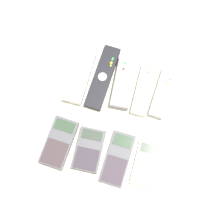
% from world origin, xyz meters
% --- Properties ---
extents(ground_plane, '(3.00, 3.00, 0.00)m').
position_xyz_m(ground_plane, '(0.00, 0.00, 0.00)').
color(ground_plane, beige).
extents(remote_0, '(0.06, 0.19, 0.03)m').
position_xyz_m(remote_0, '(-0.13, 0.12, 0.01)').
color(remote_0, white).
rests_on(remote_0, ground_plane).
extents(remote_1, '(0.06, 0.21, 0.02)m').
position_xyz_m(remote_1, '(-0.06, 0.13, 0.01)').
color(remote_1, black).
rests_on(remote_1, ground_plane).
extents(remote_2, '(0.07, 0.17, 0.03)m').
position_xyz_m(remote_2, '(0.01, 0.13, 0.01)').
color(remote_2, gray).
rests_on(remote_2, ground_plane).
extents(remote_3, '(0.05, 0.16, 0.02)m').
position_xyz_m(remote_3, '(0.08, 0.12, 0.01)').
color(remote_3, white).
rests_on(remote_3, ground_plane).
extents(remote_4, '(0.05, 0.16, 0.02)m').
position_xyz_m(remote_4, '(0.13, 0.13, 0.01)').
color(remote_4, '#B7B7BC').
rests_on(remote_4, ground_plane).
extents(calculator_0, '(0.08, 0.15, 0.02)m').
position_xyz_m(calculator_0, '(-0.13, -0.10, 0.01)').
color(calculator_0, '#4C4C51').
rests_on(calculator_0, ground_plane).
extents(calculator_1, '(0.08, 0.13, 0.02)m').
position_xyz_m(calculator_1, '(-0.04, -0.10, 0.01)').
color(calculator_1, '#4C4C51').
rests_on(calculator_1, ground_plane).
extents(calculator_2, '(0.07, 0.16, 0.01)m').
position_xyz_m(calculator_2, '(0.05, -0.10, 0.01)').
color(calculator_2, '#4C4C51').
rests_on(calculator_2, ground_plane).
extents(calculator_3, '(0.06, 0.13, 0.01)m').
position_xyz_m(calculator_3, '(0.13, -0.10, 0.01)').
color(calculator_3, silver).
rests_on(calculator_3, ground_plane).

